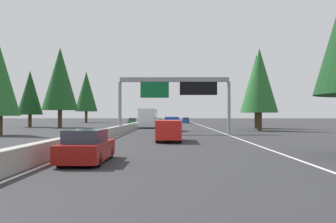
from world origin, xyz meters
name	(u,v)px	position (x,y,z in m)	size (l,w,h in m)	color
ground_plane	(141,127)	(60.00, 0.00, 0.00)	(320.00, 320.00, 0.00)	#2D2D30
median_barrier	(147,122)	(80.00, 0.30, 0.45)	(180.00, 0.56, 0.90)	#9E9B93
shoulder_stripe_right	(200,125)	(70.00, -11.52, 0.01)	(160.00, 0.16, 0.01)	silver
shoulder_stripe_median	(147,125)	(70.00, -0.25, 0.01)	(160.00, 0.16, 0.01)	silver
sign_gantry_overhead	(176,89)	(35.30, -6.04, 5.06)	(0.50, 12.68, 6.36)	gray
sedan_mid_left	(87,147)	(10.98, -1.79, 0.68)	(4.40, 1.80, 1.47)	maroon
minivan_distant_a	(169,130)	(23.65, -5.34, 0.95)	(5.00, 1.95, 1.69)	red
bus_distant_b	(148,117)	(55.58, -1.59, 1.72)	(11.50, 2.55, 3.10)	white
sedan_far_right	(171,119)	(119.02, -5.25, 0.68)	(4.40, 1.80, 1.47)	#AD931E
pickup_near_right	(172,124)	(41.97, -5.59, 0.91)	(5.60, 2.00, 1.86)	#1E4793
sedan_far_left	(186,120)	(87.50, -9.14, 0.68)	(4.40, 1.80, 1.47)	#1E4793
oncoming_near	(133,122)	(70.85, 2.72, 0.68)	(4.40, 1.80, 1.47)	#2D6B38
conifer_right_near	(259,81)	(42.95, -17.32, 6.73)	(4.88, 4.88, 11.08)	#4C3823
conifer_right_mid	(257,84)	(51.47, -18.96, 7.07)	(5.12, 5.12, 11.63)	#4C3823
conifer_left_foreground	(0,81)	(31.82, 12.25, 5.60)	(4.06, 4.06, 9.22)	#4C3823
conifer_left_near	(60,79)	(54.06, 13.02, 8.12)	(5.88, 5.88, 13.36)	#4C3823
conifer_left_mid	(30,93)	(57.09, 19.23, 5.99)	(4.34, 4.34, 9.87)	#4C3823
conifer_left_far	(86,92)	(93.25, 18.11, 8.57)	(6.20, 6.20, 14.09)	#4C3823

